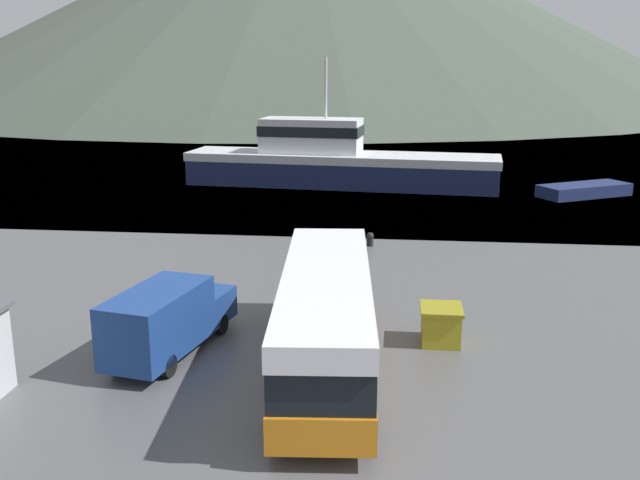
# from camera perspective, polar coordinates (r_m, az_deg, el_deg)

# --- Properties ---
(water_surface) EXTENTS (240.00, 240.00, 0.00)m
(water_surface) POSITION_cam_1_polar(r_m,az_deg,el_deg) (156.93, 6.11, 10.85)
(water_surface) COLOR #475B6B
(water_surface) RESTS_ON ground
(tour_bus) EXTENTS (3.48, 11.47, 3.14)m
(tour_bus) POSITION_cam_1_polar(r_m,az_deg,el_deg) (21.49, 0.48, -6.11)
(tour_bus) COLOR #B26614
(tour_bus) RESTS_ON ground
(delivery_van) EXTENTS (3.06, 6.11, 2.31)m
(delivery_van) POSITION_cam_1_polar(r_m,az_deg,el_deg) (23.39, -12.11, -6.14)
(delivery_van) COLOR navy
(delivery_van) RESTS_ON ground
(fishing_boat) EXTENTS (23.57, 6.97, 9.38)m
(fishing_boat) POSITION_cam_1_polar(r_m,az_deg,el_deg) (53.57, 1.24, 6.37)
(fishing_boat) COLOR #19234C
(fishing_boat) RESTS_ON water_surface
(storage_bin) EXTENTS (1.39, 1.50, 1.26)m
(storage_bin) POSITION_cam_1_polar(r_m,az_deg,el_deg) (24.33, 9.64, -6.69)
(storage_bin) COLOR olive
(storage_bin) RESTS_ON ground
(small_boat) EXTENTS (6.87, 5.28, 0.84)m
(small_boat) POSITION_cam_1_polar(r_m,az_deg,el_deg) (52.76, 20.37, 3.76)
(small_boat) COLOR #19234C
(small_boat) RESTS_ON water_surface
(mooring_bollard) EXTENTS (0.39, 0.39, 0.71)m
(mooring_bollard) POSITION_cam_1_polar(r_m,az_deg,el_deg) (36.33, 4.03, 0.10)
(mooring_bollard) COLOR black
(mooring_bollard) RESTS_ON ground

